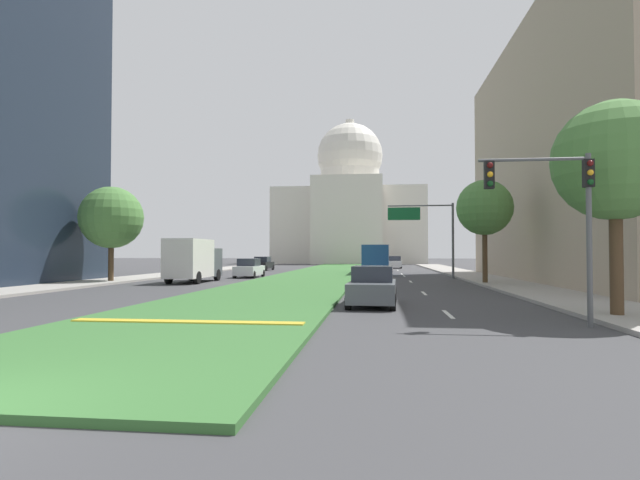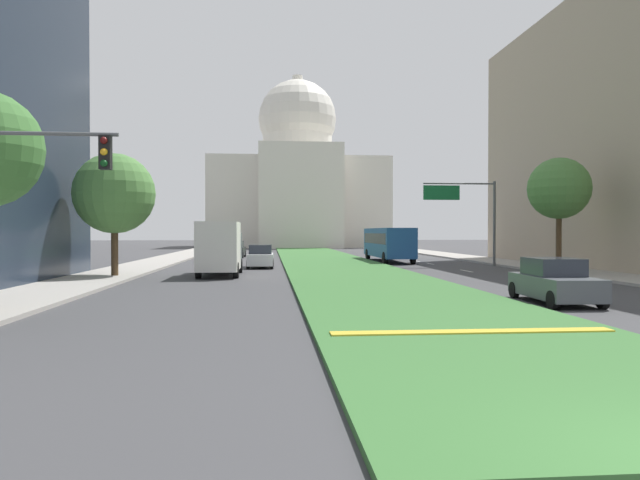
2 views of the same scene
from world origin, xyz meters
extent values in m
plane|color=#3D3D3F|center=(0.00, 48.63, 0.00)|extent=(260.00, 260.00, 0.00)
cube|color=#386B33|center=(0.00, 43.76, 0.07)|extent=(7.89, 87.53, 0.14)
cube|color=gold|center=(0.00, 8.29, 0.16)|extent=(7.10, 0.50, 0.04)
cube|color=silver|center=(8.20, 21.39, 0.00)|extent=(0.16, 2.40, 0.01)
cube|color=silver|center=(8.20, 32.22, 0.00)|extent=(0.16, 2.40, 0.01)
cube|color=silver|center=(8.20, 41.14, 0.00)|extent=(0.16, 2.40, 0.01)
cube|color=silver|center=(8.20, 45.50, 0.00)|extent=(0.16, 2.40, 0.01)
cube|color=silver|center=(8.20, 55.97, 0.00)|extent=(0.16, 2.40, 0.01)
cube|color=#9E9991|center=(-14.46, 38.90, 0.07)|extent=(4.00, 87.53, 0.15)
cube|color=#9E9991|center=(14.46, 38.90, 0.07)|extent=(4.00, 87.53, 0.15)
cube|color=silver|center=(0.00, 97.25, 7.57)|extent=(30.39, 18.63, 15.14)
cube|color=silver|center=(0.00, 85.94, 8.33)|extent=(13.37, 4.00, 16.66)
cylinder|color=silver|center=(0.00, 97.25, 17.68)|extent=(12.28, 12.28, 5.08)
sphere|color=silver|center=(0.00, 97.25, 22.63)|extent=(13.76, 13.76, 13.76)
cylinder|color=silver|center=(0.00, 97.25, 28.82)|extent=(1.80, 1.80, 3.00)
cylinder|color=#515456|center=(-10.36, 9.23, 5.05)|extent=(3.20, 0.10, 0.10)
cube|color=black|center=(-9.08, 9.23, 4.60)|extent=(0.28, 0.24, 0.84)
sphere|color=#510F0F|center=(-9.08, 9.09, 4.88)|extent=(0.18, 0.18, 0.18)
sphere|color=#F2A51E|center=(-9.08, 9.09, 4.60)|extent=(0.18, 0.18, 0.18)
sphere|color=#0F4219|center=(-9.08, 9.09, 4.32)|extent=(0.18, 0.18, 0.18)
cylinder|color=#515456|center=(12.16, 37.34, 3.25)|extent=(0.20, 0.20, 6.50)
cylinder|color=#515456|center=(9.38, 37.34, 6.30)|extent=(5.56, 0.12, 0.12)
cube|color=#146033|center=(7.99, 37.29, 5.60)|extent=(2.80, 0.08, 1.10)
cylinder|color=#4C3823|center=(-13.78, 28.15, 1.78)|extent=(0.39, 0.39, 3.56)
sphere|color=#4C7F3D|center=(-13.78, 28.15, 4.81)|extent=(4.55, 4.55, 4.55)
cylinder|color=#4C3823|center=(13.11, 29.28, 2.15)|extent=(0.35, 0.35, 4.30)
sphere|color=#4C7F3D|center=(13.11, 29.28, 5.36)|extent=(3.85, 3.85, 3.85)
cube|color=#4C5156|center=(5.48, 14.86, 0.61)|extent=(2.07, 4.43, 0.79)
cube|color=#282D38|center=(5.48, 15.04, 1.33)|extent=(1.75, 2.16, 0.65)
cylinder|color=black|center=(6.26, 13.10, 0.32)|extent=(0.25, 0.65, 0.64)
cylinder|color=black|center=(4.54, 13.18, 0.32)|extent=(0.25, 0.65, 0.64)
cylinder|color=black|center=(6.41, 16.55, 0.32)|extent=(0.25, 0.65, 0.64)
cylinder|color=black|center=(4.69, 16.62, 0.32)|extent=(0.25, 0.65, 0.64)
cube|color=silver|center=(-5.65, 36.82, 0.62)|extent=(1.87, 4.24, 0.81)
cube|color=#282D38|center=(-5.66, 36.65, 1.36)|extent=(1.63, 2.04, 0.66)
cylinder|color=black|center=(-6.47, 38.49, 0.32)|extent=(0.23, 0.64, 0.64)
cylinder|color=black|center=(-4.80, 38.47, 0.32)|extent=(0.23, 0.64, 0.64)
cylinder|color=black|center=(-6.51, 35.17, 0.32)|extent=(0.23, 0.64, 0.64)
cylinder|color=black|center=(-4.84, 35.15, 0.32)|extent=(0.23, 0.64, 0.64)
cube|color=black|center=(-8.48, 54.08, 0.63)|extent=(1.99, 4.41, 0.82)
cube|color=#282D38|center=(-8.49, 53.90, 1.37)|extent=(1.69, 2.14, 0.67)
cylinder|color=black|center=(-9.26, 55.83, 0.32)|extent=(0.24, 0.65, 0.64)
cylinder|color=black|center=(-7.58, 55.77, 0.32)|extent=(0.24, 0.65, 0.64)
cylinder|color=black|center=(-9.38, 52.39, 0.32)|extent=(0.24, 0.65, 0.64)
cylinder|color=black|center=(-7.71, 52.33, 0.32)|extent=(0.24, 0.65, 0.64)
cube|color=silver|center=(8.17, 64.50, 0.63)|extent=(2.01, 4.37, 0.82)
cube|color=#282D38|center=(8.18, 64.68, 1.37)|extent=(1.71, 2.12, 0.67)
cylinder|color=black|center=(8.97, 62.77, 0.32)|extent=(0.24, 0.65, 0.64)
cylinder|color=black|center=(7.26, 62.83, 0.32)|extent=(0.24, 0.65, 0.64)
cylinder|color=black|center=(9.08, 66.18, 0.32)|extent=(0.24, 0.65, 0.64)
cylinder|color=black|center=(7.37, 66.24, 0.32)|extent=(0.24, 0.65, 0.64)
cube|color=#4C5156|center=(-7.95, 31.68, 1.45)|extent=(2.30, 2.00, 2.20)
cube|color=silver|center=(-7.95, 28.48, 1.80)|extent=(2.30, 4.40, 2.80)
cylinder|color=black|center=(-9.00, 31.68, 0.45)|extent=(0.30, 0.90, 0.90)
cylinder|color=black|center=(-6.90, 31.68, 0.45)|extent=(0.30, 0.90, 0.90)
cylinder|color=black|center=(-9.00, 27.38, 0.45)|extent=(0.30, 0.90, 0.90)
cylinder|color=black|center=(-6.90, 27.38, 0.45)|extent=(0.30, 0.90, 0.90)
cube|color=#1E4C8C|center=(5.48, 44.89, 1.70)|extent=(2.50, 11.00, 2.50)
cube|color=#232833|center=(5.48, 44.89, 2.05)|extent=(2.52, 10.12, 0.90)
cylinder|color=black|center=(6.63, 40.59, 0.50)|extent=(0.32, 1.00, 1.00)
cylinder|color=black|center=(4.33, 40.59, 0.50)|extent=(0.32, 1.00, 1.00)
cylinder|color=black|center=(6.63, 48.79, 0.50)|extent=(0.32, 1.00, 1.00)
cylinder|color=black|center=(4.33, 48.79, 0.50)|extent=(0.32, 1.00, 1.00)
camera|label=1|loc=(5.66, -5.84, 2.23)|focal=27.52mm
camera|label=2|loc=(-5.02, -5.60, 2.63)|focal=32.51mm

